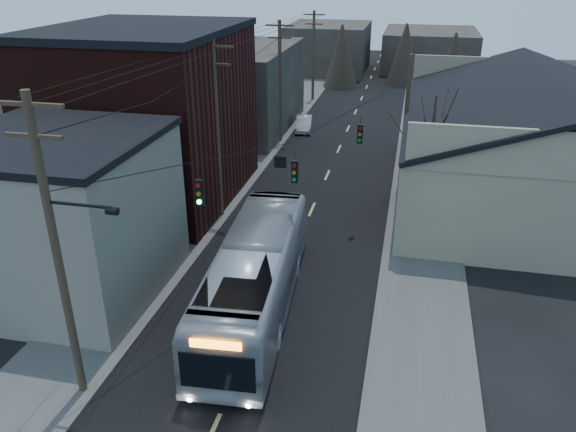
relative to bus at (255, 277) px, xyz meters
The scene contains 13 objects.
road_surface 21.06m from the bus, 88.78° to the left, with size 9.00×110.00×0.02m, color black.
sidewalk_left 21.90m from the bus, 106.10° to the left, with size 4.00×110.00×0.12m, color #474744.
sidewalk_right 22.16m from the bus, 71.69° to the left, with size 4.00×110.00×0.12m, color #474744.
building_clapboard 8.74m from the bus, behind, with size 8.00×8.00×7.00m, color #6D665A.
building_brick 14.93m from the bus, 131.02° to the left, with size 10.00×12.00×10.00m, color black.
building_left_far 28.52m from the bus, 108.55° to the left, with size 9.00×14.00×7.00m, color #2E2925.
warehouse 20.91m from the bus, 49.93° to the left, with size 16.16×20.60×7.73m.
building_far_left 56.27m from the bus, 95.67° to the left, with size 10.00×12.00×6.00m, color #2E2925.
building_far_right 61.44m from the bus, 83.04° to the left, with size 12.00×14.00×5.00m, color #2E2925.
bare_tree 13.13m from the bus, 57.69° to the left, with size 0.40×0.40×7.20m, color black.
utility_lines 15.70m from the bus, 100.00° to the left, with size 11.24×45.28×10.50m.
bus is the anchor object (origin of this frame).
parked_car 27.79m from the bus, 96.76° to the left, with size 1.31×3.76×1.24m, color #A9ABB1.
Camera 1 is at (5.24, -10.29, 13.74)m, focal length 35.00 mm.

